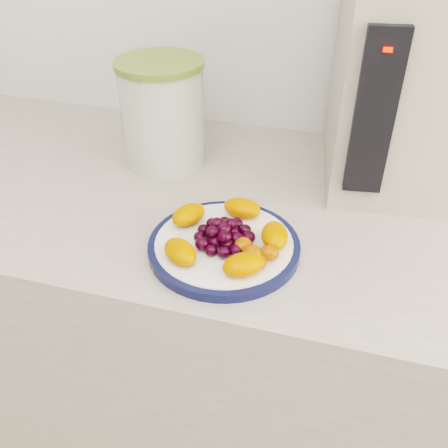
# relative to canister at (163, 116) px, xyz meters

# --- Properties ---
(counter) EXTENTS (3.50, 0.60, 0.90)m
(counter) POSITION_rel_canister_xyz_m (0.19, -0.09, -0.54)
(counter) COLOR #B4A798
(counter) RESTS_ON floor
(cabinet_face) EXTENTS (3.48, 0.58, 0.84)m
(cabinet_face) POSITION_rel_canister_xyz_m (0.19, -0.09, -0.57)
(cabinet_face) COLOR #81664B
(cabinet_face) RESTS_ON floor
(plate_rim) EXTENTS (0.23, 0.23, 0.01)m
(plate_rim) POSITION_rel_canister_xyz_m (0.19, -0.25, -0.09)
(plate_rim) COLOR #0E153D
(plate_rim) RESTS_ON counter
(plate_face) EXTENTS (0.21, 0.21, 0.02)m
(plate_face) POSITION_rel_canister_xyz_m (0.19, -0.25, -0.09)
(plate_face) COLOR white
(plate_face) RESTS_ON counter
(canister) EXTENTS (0.20, 0.20, 0.19)m
(canister) POSITION_rel_canister_xyz_m (0.00, 0.00, 0.00)
(canister) COLOR #365818
(canister) RESTS_ON counter
(canister_lid) EXTENTS (0.20, 0.20, 0.01)m
(canister_lid) POSITION_rel_canister_xyz_m (0.00, 0.00, 0.10)
(canister_lid) COLOR olive
(canister_lid) RESTS_ON canister
(appliance_body) EXTENTS (0.23, 0.30, 0.35)m
(appliance_body) POSITION_rel_canister_xyz_m (0.41, 0.06, 0.08)
(appliance_body) COLOR #A89F90
(appliance_body) RESTS_ON counter
(appliance_panel) EXTENTS (0.06, 0.03, 0.26)m
(appliance_panel) POSITION_rel_canister_xyz_m (0.38, -0.09, 0.08)
(appliance_panel) COLOR black
(appliance_panel) RESTS_ON appliance_body
(appliance_led) EXTENTS (0.01, 0.01, 0.01)m
(appliance_led) POSITION_rel_canister_xyz_m (0.38, -0.10, 0.18)
(appliance_led) COLOR #FF0C05
(appliance_led) RESTS_ON appliance_panel
(fruit_plate) EXTENTS (0.20, 0.19, 0.03)m
(fruit_plate) POSITION_rel_canister_xyz_m (0.20, -0.25, -0.06)
(fruit_plate) COLOR #E85002
(fruit_plate) RESTS_ON plate_face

